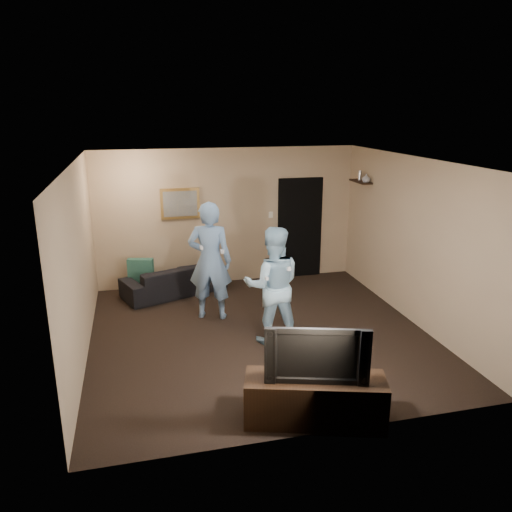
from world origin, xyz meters
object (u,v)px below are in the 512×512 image
object	(u,v)px
sofa	(174,279)
tv_console	(315,400)
wii_player_left	(210,261)
wii_player_right	(273,286)
television	(317,352)

from	to	relation	value
sofa	tv_console	world-z (taller)	sofa
tv_console	wii_player_left	bearing A→B (deg)	118.92
wii_player_right	sofa	bearing A→B (deg)	117.90
sofa	wii_player_left	xyz separation A→B (m)	(0.49, -1.23, 0.69)
television	wii_player_left	distance (m)	3.17
wii_player_left	sofa	bearing A→B (deg)	111.90
wii_player_right	tv_console	bearing A→B (deg)	-92.17
television	wii_player_left	bearing A→B (deg)	118.92
sofa	tv_console	distance (m)	4.48
television	tv_console	bearing A→B (deg)	0.00
sofa	wii_player_right	bearing A→B (deg)	97.03
sofa	tv_console	xyz separation A→B (m)	(1.15, -4.32, -0.02)
sofa	wii_player_left	world-z (taller)	wii_player_left
sofa	tv_console	bearing A→B (deg)	84.09
tv_console	wii_player_left	xyz separation A→B (m)	(-0.66, 3.09, 0.71)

